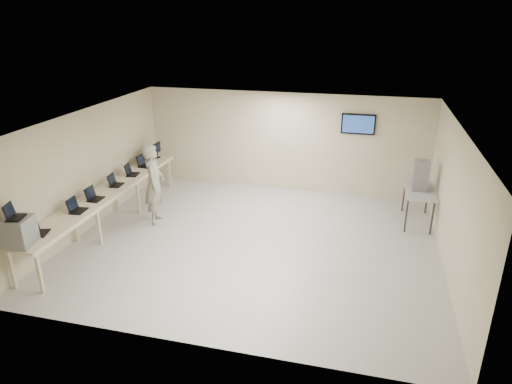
% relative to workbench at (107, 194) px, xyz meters
% --- Properties ---
extents(room, '(8.01, 7.01, 2.81)m').
position_rel_workbench_xyz_m(room, '(3.62, 0.06, 0.58)').
color(room, beige).
rests_on(room, ground).
extents(workbench, '(0.76, 6.00, 0.90)m').
position_rel_workbench_xyz_m(workbench, '(0.00, 0.00, 0.00)').
color(workbench, beige).
rests_on(workbench, ground).
extents(equipment_box, '(0.52, 0.58, 0.53)m').
position_rel_workbench_xyz_m(equipment_box, '(-0.06, -2.75, 0.34)').
color(equipment_box, slate).
rests_on(equipment_box, workbench).
extents(laptop_on_box, '(0.36, 0.39, 0.26)m').
position_rel_workbench_xyz_m(laptop_on_box, '(-0.12, -2.75, 0.67)').
color(laptop_on_box, black).
rests_on(laptop_on_box, equipment_box).
extents(laptop_0, '(0.38, 0.41, 0.28)m').
position_rel_workbench_xyz_m(laptop_0, '(-0.07, -2.28, 0.14)').
color(laptop_0, black).
rests_on(laptop_0, workbench).
extents(laptop_1, '(0.33, 0.39, 0.29)m').
position_rel_workbench_xyz_m(laptop_1, '(-0.00, -1.19, 0.15)').
color(laptop_1, black).
rests_on(laptop_1, workbench).
extents(laptop_2, '(0.31, 0.37, 0.29)m').
position_rel_workbench_xyz_m(laptop_2, '(-0.01, -0.52, 0.15)').
color(laptop_2, black).
rests_on(laptop_2, workbench).
extents(laptop_3, '(0.31, 0.37, 0.27)m').
position_rel_workbench_xyz_m(laptop_3, '(-0.02, 0.40, 0.14)').
color(laptop_3, black).
rests_on(laptop_3, workbench).
extents(laptop_4, '(0.35, 0.40, 0.29)m').
position_rel_workbench_xyz_m(laptop_4, '(-0.01, 1.20, 0.15)').
color(laptop_4, black).
rests_on(laptop_4, workbench).
extents(laptop_5, '(0.38, 0.43, 0.31)m').
position_rel_workbench_xyz_m(laptop_5, '(-0.01, 1.95, 0.15)').
color(laptop_5, black).
rests_on(laptop_5, workbench).
extents(monitor_near, '(0.20, 0.46, 0.45)m').
position_rel_workbench_xyz_m(monitor_near, '(-0.01, 2.34, 0.35)').
color(monitor_near, black).
rests_on(monitor_near, workbench).
extents(monitor_far, '(0.19, 0.43, 0.42)m').
position_rel_workbench_xyz_m(monitor_far, '(-0.01, 2.75, 0.33)').
color(monitor_far, black).
rests_on(monitor_far, workbench).
extents(soldier, '(0.68, 0.83, 1.98)m').
position_rel_workbench_xyz_m(soldier, '(0.99, 0.51, 0.16)').
color(soldier, gray).
rests_on(soldier, ground).
extents(side_table, '(0.67, 1.44, 0.86)m').
position_rel_workbench_xyz_m(side_table, '(7.19, 2.03, -0.03)').
color(side_table, '#A1A1A1').
rests_on(side_table, ground).
extents(storage_bins, '(0.34, 0.38, 0.72)m').
position_rel_workbench_xyz_m(storage_bins, '(7.17, 2.03, 0.40)').
color(storage_bins, gray).
rests_on(storage_bins, side_table).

